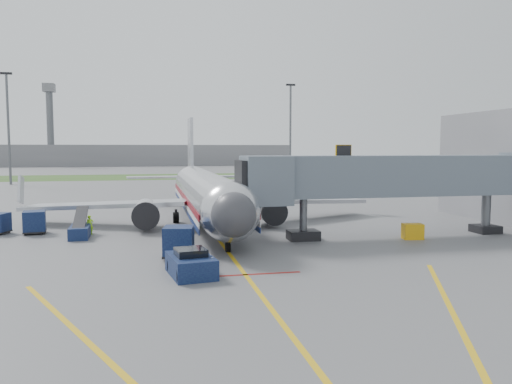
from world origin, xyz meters
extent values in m
plane|color=#565659|center=(0.00, 0.00, 0.00)|extent=(400.00, 400.00, 0.00)
cube|color=#2D4C1E|center=(0.00, 90.00, 0.01)|extent=(300.00, 25.00, 0.01)
cube|color=gold|center=(0.00, -2.00, 0.00)|extent=(0.25, 50.00, 0.01)
cube|color=maroon|center=(0.00, -4.00, 0.00)|extent=(6.00, 0.25, 0.01)
cube|color=gold|center=(-6.00, -14.00, 0.00)|extent=(9.52, 20.04, 0.01)
cube|color=gold|center=(6.00, -14.00, 0.00)|extent=(9.52, 20.04, 0.01)
cylinder|color=silver|center=(0.00, 15.00, 2.70)|extent=(3.80, 28.00, 3.80)
sphere|color=silver|center=(0.00, 1.00, 2.70)|extent=(3.80, 3.80, 3.80)
sphere|color=#38383D|center=(0.00, -0.30, 2.70)|extent=(2.74, 2.74, 2.74)
cube|color=black|center=(0.00, 0.60, 3.25)|extent=(2.20, 1.20, 0.55)
cone|color=silver|center=(0.00, 31.50, 2.70)|extent=(3.80, 5.00, 3.80)
cube|color=#B7BAC1|center=(0.00, 31.00, 6.70)|extent=(0.35, 4.20, 7.00)
cube|color=#B7BAC1|center=(-8.50, 15.00, 1.80)|extent=(15.10, 8.59, 1.13)
cube|color=#B7BAC1|center=(8.50, 15.00, 1.80)|extent=(15.10, 8.59, 1.13)
cylinder|color=silver|center=(-5.20, 12.00, 1.35)|extent=(2.10, 3.60, 2.10)
cylinder|color=silver|center=(5.20, 12.00, 1.35)|extent=(2.10, 3.60, 2.10)
cube|color=maroon|center=(1.92, 15.00, 2.35)|extent=(0.05, 28.00, 0.45)
cube|color=navy|center=(1.92, 15.00, 1.45)|extent=(0.05, 28.00, 0.35)
cylinder|color=black|center=(0.00, 2.00, 0.30)|extent=(0.28, 0.70, 0.70)
cylinder|color=black|center=(-2.60, 15.50, 0.45)|extent=(0.50, 1.00, 1.00)
cylinder|color=black|center=(2.60, 15.50, 0.45)|extent=(0.50, 1.00, 1.00)
cube|color=slate|center=(13.00, 5.00, 4.60)|extent=(20.00, 3.00, 3.00)
cube|color=slate|center=(3.20, 5.00, 4.40)|extent=(3.20, 3.60, 3.40)
cube|color=black|center=(2.00, 5.00, 4.40)|extent=(1.60, 3.00, 2.80)
cube|color=#D1960C|center=(9.00, 5.00, 6.40)|extent=(1.20, 0.15, 1.00)
cylinder|color=#595B60|center=(6.00, 5.00, 1.55)|extent=(0.56, 0.56, 3.10)
cube|color=black|center=(6.00, 5.00, 0.35)|extent=(2.20, 1.60, 0.70)
cylinder|color=#595B60|center=(21.00, 5.00, 1.55)|extent=(0.70, 0.70, 3.10)
cube|color=black|center=(21.00, 5.00, 0.30)|extent=(1.80, 1.80, 0.60)
cylinder|color=#595B60|center=(-30.00, 70.00, 10.00)|extent=(0.44, 0.44, 20.00)
cube|color=black|center=(-30.00, 70.00, 20.20)|extent=(2.00, 0.40, 0.40)
cylinder|color=#595B60|center=(25.00, 75.00, 10.00)|extent=(0.44, 0.44, 20.00)
cube|color=black|center=(25.00, 75.00, 20.20)|extent=(2.00, 0.40, 0.40)
cube|color=slate|center=(-10.00, 170.00, 4.00)|extent=(120.00, 14.00, 8.00)
cylinder|color=#595B60|center=(-40.00, 165.00, 14.00)|extent=(2.40, 2.40, 28.00)
cube|color=slate|center=(-40.00, 165.00, 28.50)|extent=(4.00, 4.00, 3.00)
cube|color=#0C0E37|center=(-2.80, -3.50, 0.52)|extent=(2.58, 3.70, 1.05)
cube|color=black|center=(-2.80, -3.50, 1.19)|extent=(1.73, 1.73, 0.48)
cylinder|color=black|center=(-3.46, -4.85, 0.38)|extent=(0.32, 0.78, 0.76)
cylinder|color=black|center=(-1.77, -4.59, 0.38)|extent=(0.32, 0.78, 0.76)
cylinder|color=black|center=(-3.84, -2.41, 0.38)|extent=(0.32, 0.78, 0.76)
cylinder|color=black|center=(-2.14, -2.15, 0.38)|extent=(0.32, 0.78, 0.76)
cube|color=#0C0E37|center=(-3.19, 0.74, 1.07)|extent=(2.02, 2.02, 1.74)
cube|color=black|center=(-3.19, 0.74, 0.20)|extent=(2.09, 2.09, 0.13)
cylinder|color=black|center=(-3.97, 0.20, 0.16)|extent=(0.30, 0.35, 0.31)
cylinder|color=black|center=(-2.65, -0.04, 0.16)|extent=(0.30, 0.35, 0.31)
cylinder|color=black|center=(-3.73, 1.52, 0.16)|extent=(0.30, 0.35, 0.31)
cylinder|color=black|center=(-2.40, 1.28, 0.16)|extent=(0.30, 0.35, 0.31)
cylinder|color=black|center=(-16.07, 11.68, 0.13)|extent=(0.27, 0.31, 0.26)
cylinder|color=black|center=(-15.74, 12.76, 0.13)|extent=(0.27, 0.31, 0.26)
cube|color=#0C0E37|center=(-13.67, 11.86, 0.98)|extent=(1.81, 1.81, 1.60)
cube|color=black|center=(-13.67, 11.86, 0.19)|extent=(1.87, 1.87, 0.12)
cylinder|color=black|center=(-14.19, 11.16, 0.14)|extent=(0.27, 0.32, 0.29)
cylinder|color=black|center=(-12.97, 11.33, 0.14)|extent=(0.27, 0.32, 0.29)
cylinder|color=black|center=(-14.37, 12.38, 0.14)|extent=(0.27, 0.32, 0.29)
cylinder|color=black|center=(-13.14, 12.56, 0.14)|extent=(0.27, 0.32, 0.29)
cube|color=#0C0E37|center=(-10.00, 9.56, 0.44)|extent=(1.48, 3.58, 0.89)
cube|color=black|center=(-10.01, 10.05, 1.38)|extent=(1.00, 3.99, 1.39)
cylinder|color=black|center=(-10.46, 8.26, 0.28)|extent=(0.23, 0.56, 0.55)
cylinder|color=black|center=(-9.47, 8.29, 0.28)|extent=(0.23, 0.56, 0.55)
cylinder|color=black|center=(-10.53, 10.82, 0.28)|extent=(0.23, 0.56, 0.55)
cylinder|color=black|center=(-9.54, 10.85, 0.28)|extent=(0.23, 0.56, 0.55)
cube|color=#D1960C|center=(13.94, 3.64, 0.57)|extent=(1.55, 1.15, 1.13)
cylinder|color=black|center=(13.47, 3.72, 0.14)|extent=(0.23, 0.31, 0.28)
cylinder|color=black|center=(14.41, 3.57, 0.14)|extent=(0.23, 0.31, 0.28)
imported|color=#93E71B|center=(-9.41, 10.53, 0.75)|extent=(0.63, 0.51, 1.51)
camera|label=1|loc=(-4.81, -29.26, 6.62)|focal=35.00mm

